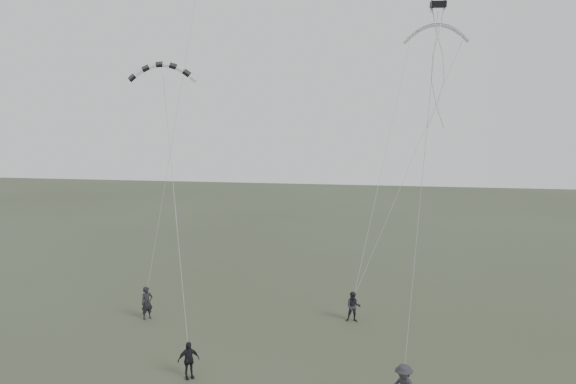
% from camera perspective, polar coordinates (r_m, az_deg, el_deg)
% --- Properties ---
extents(ground, '(140.00, 140.00, 0.00)m').
position_cam_1_polar(ground, '(26.37, -3.96, -17.89)').
color(ground, '#39412D').
rests_on(ground, ground).
extents(flyer_left, '(0.79, 0.80, 1.86)m').
position_cam_1_polar(flyer_left, '(33.21, -14.13, -10.87)').
color(flyer_left, black).
rests_on(flyer_left, ground).
extents(flyer_right, '(0.86, 0.69, 1.69)m').
position_cam_1_polar(flyer_right, '(32.10, 6.66, -11.50)').
color(flyer_right, '#232329').
rests_on(flyer_right, ground).
extents(flyer_center, '(1.03, 0.88, 1.65)m').
position_cam_1_polar(flyer_center, '(25.91, -10.07, -16.46)').
color(flyer_center, black).
rests_on(flyer_center, ground).
extents(kite_pale_large, '(4.20, 1.62, 1.82)m').
position_cam_1_polar(kite_pale_large, '(38.62, 14.83, 16.05)').
color(kite_pale_large, '#ACAEB1').
rests_on(kite_pale_large, flyer_right).
extents(kite_striped, '(3.50, 2.21, 1.44)m').
position_cam_1_polar(kite_striped, '(29.01, -12.61, 12.54)').
color(kite_striped, black).
rests_on(kite_striped, flyer_center).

